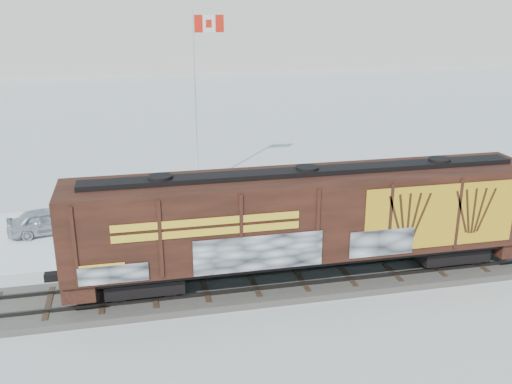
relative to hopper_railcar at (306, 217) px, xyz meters
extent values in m
plane|color=white|center=(-2.19, 0.01, -2.96)|extent=(500.00, 500.00, 0.00)
cube|color=#59544C|center=(-2.19, 0.01, -2.82)|extent=(50.00, 3.40, 0.28)
cube|color=#33302D|center=(-2.19, -0.71, -2.61)|extent=(50.00, 0.10, 0.15)
cube|color=#33302D|center=(-2.19, 0.73, -2.61)|extent=(50.00, 0.10, 0.15)
cube|color=white|center=(-2.19, 7.51, -2.95)|extent=(40.00, 8.00, 0.03)
cube|color=white|center=(-2.19, 95.01, 3.04)|extent=(360.00, 40.00, 12.00)
cube|color=black|center=(-6.55, 0.01, -2.08)|extent=(3.00, 2.00, 0.90)
cube|color=black|center=(6.54, 0.01, -2.08)|extent=(3.00, 2.00, 0.90)
cylinder|color=black|center=(-7.50, -0.77, -2.08)|extent=(0.90, 0.12, 0.90)
cube|color=black|center=(0.00, 0.01, -1.56)|extent=(19.03, 2.40, 0.25)
cube|color=#3F1B11|center=(0.00, 0.01, 0.19)|extent=(19.03, 3.00, 3.24)
cube|color=black|center=(0.00, 0.01, 1.91)|extent=(17.51, 0.90, 0.20)
cube|color=#B88A16|center=(5.13, -1.53, 0.19)|extent=(6.47, 0.03, 2.63)
cube|color=gold|center=(-4.19, -1.53, 0.54)|extent=(6.85, 0.02, 0.70)
cube|color=silver|center=(-2.29, -1.54, -0.68)|extent=(4.95, 0.03, 1.40)
cylinder|color=silver|center=(-2.74, 13.97, -2.86)|extent=(0.90, 0.90, 0.20)
cylinder|color=silver|center=(-2.74, 13.97, 2.39)|extent=(0.14, 0.14, 10.71)
cube|color=red|center=(-2.39, 13.97, 7.05)|extent=(0.50, 0.07, 1.00)
cube|color=white|center=(-1.79, 13.97, 7.05)|extent=(0.70, 0.09, 1.00)
cube|color=red|center=(-1.14, 13.97, 7.05)|extent=(0.50, 0.07, 1.00)
imported|color=silver|center=(-11.11, 8.01, -2.27)|extent=(4.12, 2.33, 1.32)
imported|color=white|center=(-2.36, 7.68, -2.24)|extent=(4.44, 2.29, 1.39)
imported|color=black|center=(5.51, 5.98, -2.31)|extent=(4.49, 2.21, 1.25)
camera|label=1|loc=(-6.64, -20.55, 8.24)|focal=40.00mm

